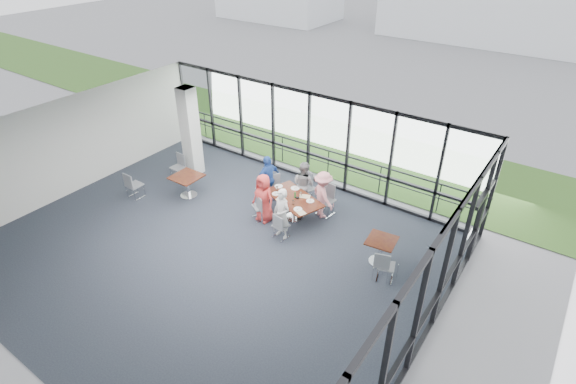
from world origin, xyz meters
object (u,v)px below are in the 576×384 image
Objects in this scene: chair_main_nl at (260,207)px; chair_main_fl at (307,188)px; chair_main_nr at (281,226)px; chair_main_end at (268,187)px; side_table_left at (187,179)px; diner_end at (268,179)px; main_table at (294,201)px; chair_main_fr at (326,201)px; diner_near_right at (282,214)px; side_table_right at (381,244)px; diner_near_left at (264,198)px; chair_spare_lb at (178,167)px; diner_far_left at (304,184)px; chair_spare_r at (386,266)px; diner_far_right at (323,195)px; structural_column at (190,132)px; chair_spare_la at (134,185)px.

chair_main_nl is 1.76m from chair_main_fl.
chair_main_nr is 0.89× the size of chair_main_end.
side_table_left is 2.72m from diner_end.
main_table is 2.11× the size of chair_main_fr.
diner_near_right reaches higher than chair_main_end.
diner_near_left is (-3.77, -0.20, 0.17)m from side_table_right.
chair_main_fr reaches higher than chair_spare_lb.
diner_near_right is at bearing 97.27° from chair_main_nr.
diner_far_left is at bearing 75.04° from diner_near_left.
side_table_left is (-3.62, -0.94, 0.02)m from main_table.
diner_far_left reaches higher than chair_main_fl.
chair_main_fr reaches higher than chair_spare_r.
diner_far_right is 1.75× the size of chair_main_nl.
diner_end is at bearing 86.49° from chair_main_end.
diner_end is 1.85× the size of chair_spare_r.
chair_main_nr is at bearing -56.50° from main_table.
side_table_right is at bearing 33.07° from chair_main_nl.
chair_spare_lb is at bearing -154.31° from chair_main_nl.
structural_column is 3.28× the size of chair_main_fr.
structural_column is 2.08× the size of diner_far_right.
structural_column is at bearing 12.30° from chair_main_fr.
diner_near_right reaches higher than chair_spare_lb.
structural_column is 1.87m from side_table_left.
side_table_right is at bearing 4.84° from side_table_left.
side_table_right is at bearing 12.59° from main_table.
chair_main_fr is at bearing 68.03° from main_table.
chair_main_fl is (-3.28, 1.42, -0.12)m from side_table_right.
main_table is at bearing 55.97° from chair_main_fr.
diner_far_right is 1.00m from chair_main_fl.
side_table_left is 2.82m from chair_main_nl.
main_table is 1.34× the size of diner_far_left.
diner_near_right is (0.95, -0.39, 0.01)m from diner_near_left.
chair_main_fr is at bearing 26.56° from chair_spare_la.
chair_spare_lb is (-3.43, -0.74, -0.02)m from chair_main_end.
diner_near_left reaches higher than diner_far_right.
diner_end is at bearing 145.15° from chair_main_nr.
chair_main_nl is 0.90× the size of chair_main_fr.
chair_main_end is 1.04× the size of chair_spare_lb.
diner_near_right is (-2.82, -0.59, 0.18)m from side_table_right.
diner_end is 1.85× the size of chair_main_nl.
diner_far_left is at bearing 114.67° from diner_near_right.
diner_far_right is at bearing 157.63° from side_table_right.
diner_end reaches higher than chair_main_nr.
structural_column is at bearing 174.70° from side_table_right.
chair_main_end is 1.00× the size of chair_spare_la.
diner_far_left is at bearing 4.49° from chair_main_fr.
structural_column is 3.48m from chair_main_end.
diner_end is at bearing 0.73° from structural_column.
chair_spare_lb is (0.25, 1.68, -0.02)m from chair_spare_la.
diner_near_right reaches higher than diner_near_left.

